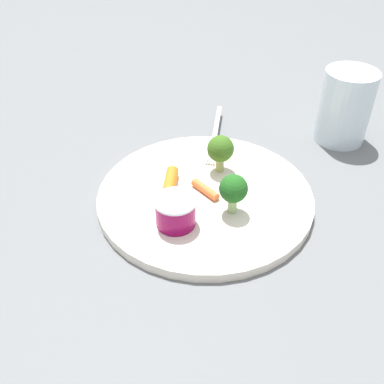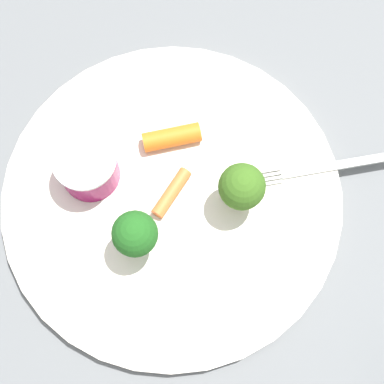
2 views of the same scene
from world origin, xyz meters
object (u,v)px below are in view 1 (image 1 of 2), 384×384
broccoli_floret_0 (233,190)px  broccoli_floret_1 (221,150)px  carrot_stick_1 (169,183)px  carrot_stick_0 (206,190)px  fork (215,134)px  drinking_glass (345,107)px  sauce_cup (176,212)px  plate (205,197)px

broccoli_floret_0 → broccoli_floret_1: 0.08m
carrot_stick_1 → broccoli_floret_0: bearing=76.5°
carrot_stick_0 → carrot_stick_1: carrot_stick_1 is taller
fork → broccoli_floret_1: bearing=18.8°
broccoli_floret_0 → drinking_glass: size_ratio=0.48×
sauce_cup → plate: bearing=165.3°
carrot_stick_0 → fork: 0.14m
carrot_stick_1 → drinking_glass: 0.28m
carrot_stick_1 → fork: (-0.14, 0.02, -0.01)m
broccoli_floret_1 → carrot_stick_0: bearing=-4.3°
fork → broccoli_floret_0: bearing=21.5°
broccoli_floret_0 → carrot_stick_0: size_ratio=1.21×
sauce_cup → drinking_glass: size_ratio=0.45×
sauce_cup → carrot_stick_1: 0.07m
plate → drinking_glass: 0.25m
broccoli_floret_0 → carrot_stick_0: bearing=-121.1°
sauce_cup → fork: sauce_cup is taller
plate → fork: fork is taller
broccoli_floret_0 → carrot_stick_0: broccoli_floret_0 is taller
broccoli_floret_1 → fork: 0.09m
broccoli_floret_0 → carrot_stick_0: (-0.02, -0.04, -0.03)m
carrot_stick_0 → carrot_stick_1: bearing=-86.6°
plate → sauce_cup: size_ratio=5.59×
broccoli_floret_0 → drinking_glass: bearing=153.6°
plate → broccoli_floret_1: (-0.05, 0.01, 0.04)m
plate → broccoli_floret_0: size_ratio=5.25×
carrot_stick_0 → fork: carrot_stick_0 is taller
broccoli_floret_0 → plate: bearing=-121.7°
plate → broccoli_floret_1: 0.06m
broccoli_floret_1 → carrot_stick_1: 0.08m
carrot_stick_1 → carrot_stick_0: bearing=93.4°
plate → fork: bearing=-170.2°
broccoli_floret_1 → drinking_glass: drinking_glass is taller
sauce_cup → carrot_stick_1: (-0.06, -0.03, -0.01)m
plate → drinking_glass: drinking_glass is taller
plate → carrot_stick_1: size_ratio=5.80×
broccoli_floret_1 → fork: bearing=-161.2°
broccoli_floret_1 → carrot_stick_1: size_ratio=1.11×
sauce_cup → fork: (-0.20, -0.01, -0.02)m
fork → drinking_glass: bearing=110.6°
sauce_cup → broccoli_floret_0: 0.07m
plate → sauce_cup: bearing=-14.7°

